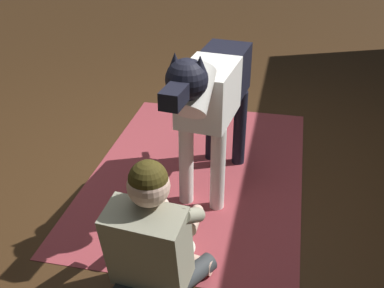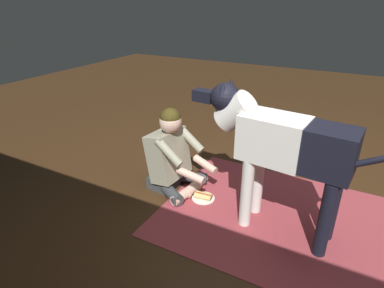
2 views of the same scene
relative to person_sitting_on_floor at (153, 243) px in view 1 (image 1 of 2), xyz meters
The scene contains 5 objects.
ground_plane 1.17m from the person_sitting_on_floor, behind, with size 13.26×13.26×0.00m, color #3A2513.
area_rug 1.27m from the person_sitting_on_floor, behind, with size 2.30×1.57×0.01m, color #97383F.
person_sitting_on_floor is the anchor object (origin of this frame).
large_dog 1.11m from the person_sitting_on_floor, behind, with size 1.46×0.40×1.18m.
hot_dog_on_plate 0.48m from the person_sitting_on_floor, behind, with size 0.22×0.22×0.06m.
Camera 1 is at (2.90, 0.64, 1.99)m, focal length 44.36 mm.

